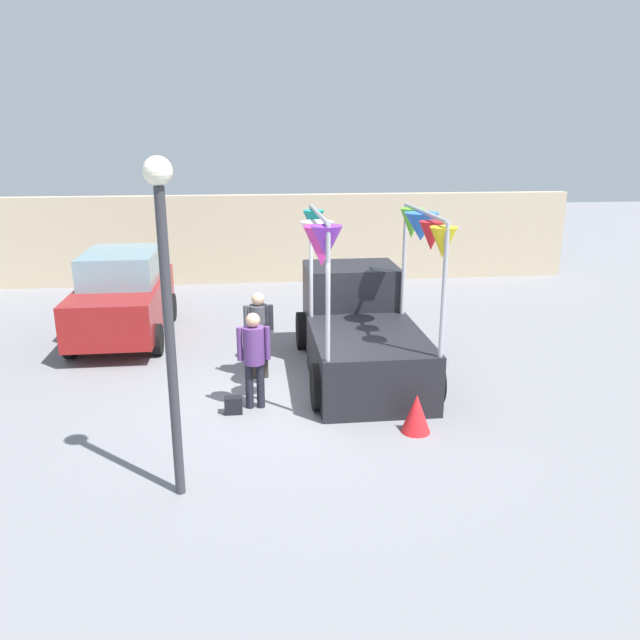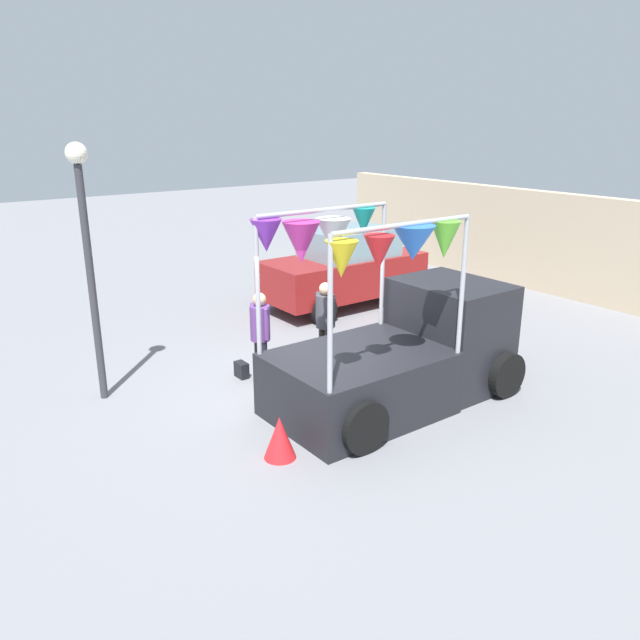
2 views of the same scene
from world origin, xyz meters
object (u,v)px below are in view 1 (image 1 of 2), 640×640
(parked_car, at_px, (123,295))
(street_lamp, at_px, (166,286))
(person_customer, at_px, (254,352))
(folded_kite_bundle_crimson, at_px, (416,413))
(handbag, at_px, (233,405))
(person_vendor, at_px, (259,327))
(vendor_truck, at_px, (359,323))

(parked_car, height_order, street_lamp, street_lamp)
(person_customer, bearing_deg, folded_kite_bundle_crimson, -26.01)
(handbag, bearing_deg, street_lamp, -105.36)
(street_lamp, bearing_deg, person_vendor, 74.10)
(person_vendor, xyz_separation_m, street_lamp, (-1.07, -3.75, 1.68))
(parked_car, bearing_deg, handbag, -60.52)
(parked_car, xyz_separation_m, folded_kite_bundle_crimson, (5.14, -5.23, -0.64))
(handbag, height_order, street_lamp, street_lamp)
(folded_kite_bundle_crimson, bearing_deg, handbag, 160.63)
(person_vendor, xyz_separation_m, folded_kite_bundle_crimson, (2.26, -2.47, -0.66))
(person_vendor, height_order, handbag, person_vendor)
(vendor_truck, xyz_separation_m, parked_car, (-4.73, 2.55, 0.03))
(parked_car, relative_size, person_vendor, 2.51)
(vendor_truck, xyz_separation_m, street_lamp, (-2.92, -3.97, 1.72))
(person_customer, relative_size, person_vendor, 1.00)
(street_lamp, height_order, folded_kite_bundle_crimson, street_lamp)
(vendor_truck, height_order, folded_kite_bundle_crimson, vendor_truck)
(parked_car, height_order, handbag, parked_car)
(person_vendor, relative_size, street_lamp, 0.39)
(parked_car, distance_m, person_vendor, 3.99)
(folded_kite_bundle_crimson, bearing_deg, person_vendor, 132.53)
(person_customer, relative_size, street_lamp, 0.39)
(person_customer, bearing_deg, vendor_truck, 37.96)
(handbag, bearing_deg, person_vendor, 73.32)
(folded_kite_bundle_crimson, bearing_deg, vendor_truck, 98.66)
(parked_car, relative_size, street_lamp, 0.99)
(handbag, bearing_deg, folded_kite_bundle_crimson, -19.37)
(person_customer, relative_size, handbag, 5.71)
(parked_car, height_order, folded_kite_bundle_crimson, parked_car)
(person_vendor, relative_size, folded_kite_bundle_crimson, 2.66)
(person_vendor, height_order, street_lamp, street_lamp)
(folded_kite_bundle_crimson, bearing_deg, parked_car, 134.46)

